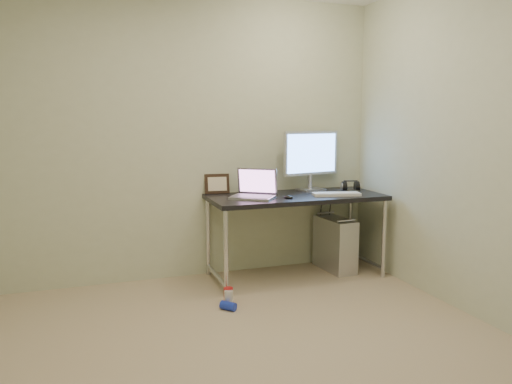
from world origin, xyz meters
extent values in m
plane|color=tan|center=(0.00, 0.00, 0.00)|extent=(3.50, 3.50, 0.00)
cube|color=beige|center=(0.00, 1.75, 1.25)|extent=(3.50, 0.02, 2.50)
cube|color=beige|center=(1.75, 0.00, 1.25)|extent=(0.02, 3.50, 2.50)
cube|color=black|center=(0.90, 1.41, 0.73)|extent=(1.55, 0.68, 0.04)
cylinder|color=silver|center=(0.17, 1.11, 0.35)|extent=(0.04, 0.04, 0.71)
cylinder|color=silver|center=(0.17, 1.71, 0.35)|extent=(0.04, 0.04, 0.71)
cylinder|color=silver|center=(1.64, 1.11, 0.35)|extent=(0.04, 0.04, 0.71)
cylinder|color=silver|center=(1.64, 1.71, 0.35)|extent=(0.04, 0.04, 0.71)
cylinder|color=silver|center=(0.17, 1.41, 0.08)|extent=(0.04, 0.60, 0.04)
cylinder|color=silver|center=(1.64, 1.41, 0.08)|extent=(0.04, 0.60, 0.04)
cube|color=silver|center=(1.34, 1.46, 0.25)|extent=(0.24, 0.49, 0.50)
cylinder|color=silver|center=(1.34, 1.27, 0.52)|extent=(0.18, 0.04, 0.02)
cylinder|color=silver|center=(1.34, 1.66, 0.52)|extent=(0.18, 0.04, 0.02)
cylinder|color=black|center=(1.29, 1.70, 0.40)|extent=(0.01, 0.16, 0.69)
cylinder|color=black|center=(1.38, 1.68, 0.38)|extent=(0.02, 0.11, 0.71)
cylinder|color=red|center=(0.13, 0.94, 0.06)|extent=(0.08, 0.08, 0.13)
cylinder|color=silver|center=(0.12, 0.89, 0.06)|extent=(0.08, 0.08, 0.12)
cylinder|color=#1B32C6|center=(0.10, 0.82, 0.03)|extent=(0.13, 0.13, 0.07)
cube|color=silver|center=(0.47, 1.35, 0.76)|extent=(0.44, 0.42, 0.02)
cube|color=gray|center=(0.47, 1.35, 0.77)|extent=(0.38, 0.36, 0.00)
cube|color=#9999A2|center=(0.56, 1.47, 0.88)|extent=(0.32, 0.25, 0.23)
cube|color=#794B76|center=(0.56, 1.46, 0.88)|extent=(0.28, 0.22, 0.20)
cube|color=silver|center=(1.16, 1.63, 0.76)|extent=(0.27, 0.22, 0.02)
cylinder|color=silver|center=(1.16, 1.65, 0.83)|extent=(0.04, 0.04, 0.13)
cube|color=silver|center=(1.16, 1.64, 1.10)|extent=(0.59, 0.15, 0.41)
cube|color=#558AE5|center=(1.16, 1.61, 1.10)|extent=(0.53, 0.11, 0.36)
cube|color=silver|center=(1.23, 1.26, 0.76)|extent=(0.44, 0.23, 0.03)
ellipsoid|color=black|center=(1.46, 1.32, 0.77)|extent=(0.10, 0.14, 0.04)
ellipsoid|color=black|center=(0.76, 1.26, 0.77)|extent=(0.09, 0.11, 0.03)
cylinder|color=black|center=(1.47, 1.54, 0.78)|extent=(0.07, 0.11, 0.10)
cylinder|color=black|center=(1.60, 1.54, 0.78)|extent=(0.07, 0.11, 0.10)
cube|color=black|center=(1.53, 1.54, 0.83)|extent=(0.13, 0.05, 0.01)
cube|color=black|center=(0.26, 1.72, 0.84)|extent=(0.23, 0.09, 0.18)
cylinder|color=silver|center=(0.51, 1.70, 0.79)|extent=(0.01, 0.01, 0.09)
cylinder|color=silver|center=(0.51, 1.70, 0.85)|extent=(0.05, 0.04, 0.04)
camera|label=1|loc=(-0.89, -2.63, 1.43)|focal=35.00mm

